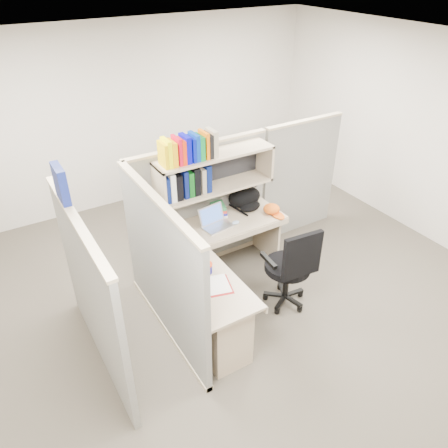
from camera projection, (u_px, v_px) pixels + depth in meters
ground at (239, 301)px, 5.07m from camera, size 6.00×6.00×0.00m
room_shell at (242, 175)px, 4.21m from camera, size 6.00×6.00×6.00m
cubicle at (190, 226)px, 4.75m from camera, size 3.79×1.84×1.95m
desk at (221, 299)px, 4.45m from camera, size 1.74×1.75×0.73m
laptop at (217, 218)px, 5.00m from camera, size 0.37×0.37×0.24m
backpack at (247, 199)px, 5.37m from camera, size 0.47×0.39×0.25m
orange_cap at (272, 209)px, 5.31m from camera, size 0.24×0.27×0.11m
snack_canister at (207, 268)px, 4.32m from camera, size 0.11×0.11×0.11m
tissue_box at (196, 291)px, 3.98m from camera, size 0.12×0.12×0.19m
mouse at (236, 223)px, 5.11m from camera, size 0.11×0.09×0.03m
paper_cup at (203, 216)px, 5.19m from camera, size 0.08×0.08×0.09m
book_stack at (218, 209)px, 5.29m from camera, size 0.26×0.30×0.13m
loose_paper at (218, 284)px, 4.20m from camera, size 0.28×0.32×0.00m
task_chair at (289, 279)px, 4.82m from camera, size 0.58×0.53×1.07m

